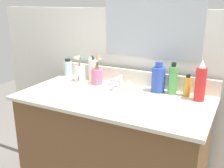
{
  "coord_description": "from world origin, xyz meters",
  "views": [
    {
      "loc": [
        0.61,
        -1.21,
        1.34
      ],
      "look_at": [
        -0.01,
        0.0,
        0.91
      ],
      "focal_mm": 42.39,
      "sensor_mm": 36.0,
      "label": 1
    }
  ],
  "objects_px": {
    "bottle_lotion_white": "(93,69)",
    "bottle_gel_clear": "(68,68)",
    "bottle_oil_amber": "(187,86)",
    "cup_pink": "(97,76)",
    "faucet": "(120,84)",
    "bottle_shampoo_blue": "(158,79)",
    "bottle_toner_green": "(173,80)",
    "bottle_spray_red": "(201,83)",
    "cup_white_ceramic": "(80,73)"
  },
  "relations": [
    {
      "from": "bottle_lotion_white",
      "to": "bottle_gel_clear",
      "type": "bearing_deg",
      "value": 178.63
    },
    {
      "from": "bottle_oil_amber",
      "to": "cup_pink",
      "type": "height_order",
      "value": "cup_pink"
    },
    {
      "from": "faucet",
      "to": "bottle_gel_clear",
      "type": "height_order",
      "value": "bottle_gel_clear"
    },
    {
      "from": "cup_pink",
      "to": "bottle_shampoo_blue",
      "type": "bearing_deg",
      "value": 5.1
    },
    {
      "from": "bottle_toner_green",
      "to": "cup_pink",
      "type": "bearing_deg",
      "value": -175.49
    },
    {
      "from": "bottle_gel_clear",
      "to": "bottle_spray_red",
      "type": "height_order",
      "value": "bottle_spray_red"
    },
    {
      "from": "bottle_gel_clear",
      "to": "cup_pink",
      "type": "bearing_deg",
      "value": -14.7
    },
    {
      "from": "bottle_toner_green",
      "to": "cup_white_ceramic",
      "type": "bearing_deg",
      "value": -176.8
    },
    {
      "from": "faucet",
      "to": "bottle_oil_amber",
      "type": "height_order",
      "value": "bottle_oil_amber"
    },
    {
      "from": "bottle_lotion_white",
      "to": "bottle_gel_clear",
      "type": "distance_m",
      "value": 0.2
    },
    {
      "from": "bottle_lotion_white",
      "to": "cup_white_ceramic",
      "type": "xyz_separation_m",
      "value": [
        -0.06,
        -0.06,
        -0.02
      ]
    },
    {
      "from": "faucet",
      "to": "bottle_shampoo_blue",
      "type": "distance_m",
      "value": 0.23
    },
    {
      "from": "bottle_spray_red",
      "to": "bottle_toner_green",
      "type": "bearing_deg",
      "value": 165.16
    },
    {
      "from": "bottle_shampoo_blue",
      "to": "cup_white_ceramic",
      "type": "distance_m",
      "value": 0.51
    },
    {
      "from": "bottle_shampoo_blue",
      "to": "bottle_toner_green",
      "type": "distance_m",
      "value": 0.08
    },
    {
      "from": "bottle_spray_red",
      "to": "bottle_shampoo_blue",
      "type": "bearing_deg",
      "value": 170.78
    },
    {
      "from": "bottle_oil_amber",
      "to": "bottle_lotion_white",
      "type": "bearing_deg",
      "value": 177.12
    },
    {
      "from": "faucet",
      "to": "bottle_shampoo_blue",
      "type": "relative_size",
      "value": 0.91
    },
    {
      "from": "bottle_gel_clear",
      "to": "cup_pink",
      "type": "relative_size",
      "value": 0.66
    },
    {
      "from": "bottle_shampoo_blue",
      "to": "cup_white_ceramic",
      "type": "xyz_separation_m",
      "value": [
        -0.51,
        -0.03,
        -0.02
      ]
    },
    {
      "from": "bottle_spray_red",
      "to": "bottle_oil_amber",
      "type": "xyz_separation_m",
      "value": [
        -0.07,
        0.04,
        -0.04
      ]
    },
    {
      "from": "bottle_gel_clear",
      "to": "bottle_spray_red",
      "type": "xyz_separation_m",
      "value": [
        0.89,
        -0.07,
        0.04
      ]
    },
    {
      "from": "cup_white_ceramic",
      "to": "bottle_gel_clear",
      "type": "bearing_deg",
      "value": 154.76
    },
    {
      "from": "bottle_lotion_white",
      "to": "bottle_gel_clear",
      "type": "xyz_separation_m",
      "value": [
        -0.2,
        0.0,
        -0.02
      ]
    },
    {
      "from": "bottle_gel_clear",
      "to": "cup_pink",
      "type": "xyz_separation_m",
      "value": [
        0.27,
        -0.07,
        -0.0
      ]
    },
    {
      "from": "bottle_toner_green",
      "to": "bottle_oil_amber",
      "type": "relative_size",
      "value": 1.44
    },
    {
      "from": "bottle_gel_clear",
      "to": "bottle_oil_amber",
      "type": "bearing_deg",
      "value": -2.5
    },
    {
      "from": "faucet",
      "to": "bottle_lotion_white",
      "type": "height_order",
      "value": "bottle_lotion_white"
    },
    {
      "from": "faucet",
      "to": "bottle_oil_amber",
      "type": "distance_m",
      "value": 0.39
    },
    {
      "from": "faucet",
      "to": "bottle_gel_clear",
      "type": "xyz_separation_m",
      "value": [
        -0.44,
        0.08,
        0.03
      ]
    },
    {
      "from": "bottle_lotion_white",
      "to": "bottle_oil_amber",
      "type": "distance_m",
      "value": 0.62
    },
    {
      "from": "faucet",
      "to": "cup_white_ceramic",
      "type": "xyz_separation_m",
      "value": [
        -0.29,
        0.02,
        0.03
      ]
    },
    {
      "from": "bottle_shampoo_blue",
      "to": "cup_pink",
      "type": "relative_size",
      "value": 0.96
    },
    {
      "from": "bottle_shampoo_blue",
      "to": "cup_white_ceramic",
      "type": "height_order",
      "value": "bottle_shampoo_blue"
    },
    {
      "from": "bottle_lotion_white",
      "to": "bottle_oil_amber",
      "type": "height_order",
      "value": "bottle_lotion_white"
    },
    {
      "from": "faucet",
      "to": "bottle_lotion_white",
      "type": "relative_size",
      "value": 0.97
    },
    {
      "from": "bottle_gel_clear",
      "to": "cup_white_ceramic",
      "type": "height_order",
      "value": "cup_white_ceramic"
    },
    {
      "from": "bottle_lotion_white",
      "to": "bottle_gel_clear",
      "type": "height_order",
      "value": "bottle_lotion_white"
    },
    {
      "from": "faucet",
      "to": "bottle_toner_green",
      "type": "distance_m",
      "value": 0.31
    },
    {
      "from": "faucet",
      "to": "bottle_oil_amber",
      "type": "relative_size",
      "value": 1.29
    },
    {
      "from": "bottle_gel_clear",
      "to": "bottle_toner_green",
      "type": "height_order",
      "value": "bottle_toner_green"
    },
    {
      "from": "faucet",
      "to": "bottle_spray_red",
      "type": "height_order",
      "value": "bottle_spray_red"
    },
    {
      "from": "cup_white_ceramic",
      "to": "bottle_shampoo_blue",
      "type": "bearing_deg",
      "value": 3.43
    },
    {
      "from": "bottle_shampoo_blue",
      "to": "faucet",
      "type": "bearing_deg",
      "value": -167.71
    },
    {
      "from": "bottle_toner_green",
      "to": "bottle_gel_clear",
      "type": "bearing_deg",
      "value": 177.33
    },
    {
      "from": "faucet",
      "to": "bottle_toner_green",
      "type": "height_order",
      "value": "bottle_toner_green"
    },
    {
      "from": "bottle_shampoo_blue",
      "to": "bottle_spray_red",
      "type": "distance_m",
      "value": 0.24
    },
    {
      "from": "bottle_lotion_white",
      "to": "bottle_spray_red",
      "type": "relative_size",
      "value": 0.76
    },
    {
      "from": "bottle_spray_red",
      "to": "cup_white_ceramic",
      "type": "bearing_deg",
      "value": 179.43
    },
    {
      "from": "bottle_shampoo_blue",
      "to": "bottle_spray_red",
      "type": "xyz_separation_m",
      "value": [
        0.23,
        -0.04,
        0.02
      ]
    }
  ]
}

